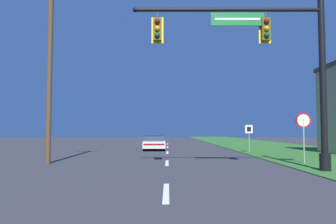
{
  "coord_description": "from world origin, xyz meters",
  "views": [
    {
      "loc": [
        0.05,
        -2.85,
        1.65
      ],
      "look_at": [
        0.0,
        33.31,
        3.72
      ],
      "focal_mm": 35.0,
      "sensor_mm": 36.0,
      "label": 1
    }
  ],
  "objects_px": {
    "stop_sign": "(304,126)",
    "route_sign_post": "(249,132)",
    "utility_pole_near": "(50,66)",
    "car_ahead": "(155,143)",
    "signal_mast": "(277,61)"
  },
  "relations": [
    {
      "from": "signal_mast",
      "to": "stop_sign",
      "type": "distance_m",
      "value": 4.64
    },
    {
      "from": "stop_sign",
      "to": "utility_pole_near",
      "type": "bearing_deg",
      "value": 178.8
    },
    {
      "from": "signal_mast",
      "to": "car_ahead",
      "type": "relative_size",
      "value": 1.73
    },
    {
      "from": "car_ahead",
      "to": "utility_pole_near",
      "type": "bearing_deg",
      "value": -112.67
    },
    {
      "from": "car_ahead",
      "to": "utility_pole_near",
      "type": "distance_m",
      "value": 13.39
    },
    {
      "from": "car_ahead",
      "to": "stop_sign",
      "type": "xyz_separation_m",
      "value": [
        7.94,
        -11.95,
        1.26
      ]
    },
    {
      "from": "stop_sign",
      "to": "route_sign_post",
      "type": "xyz_separation_m",
      "value": [
        -0.74,
        8.01,
        -0.34
      ]
    },
    {
      "from": "signal_mast",
      "to": "route_sign_post",
      "type": "height_order",
      "value": "signal_mast"
    },
    {
      "from": "stop_sign",
      "to": "car_ahead",
      "type": "bearing_deg",
      "value": 123.62
    },
    {
      "from": "stop_sign",
      "to": "utility_pole_near",
      "type": "xyz_separation_m",
      "value": [
        -12.82,
        0.27,
        3.09
      ]
    },
    {
      "from": "car_ahead",
      "to": "route_sign_post",
      "type": "bearing_deg",
      "value": -28.69
    },
    {
      "from": "signal_mast",
      "to": "stop_sign",
      "type": "xyz_separation_m",
      "value": [
        2.31,
        3.03,
        -2.65
      ]
    },
    {
      "from": "car_ahead",
      "to": "signal_mast",
      "type": "bearing_deg",
      "value": -69.39
    },
    {
      "from": "utility_pole_near",
      "to": "signal_mast",
      "type": "bearing_deg",
      "value": -17.4
    },
    {
      "from": "signal_mast",
      "to": "utility_pole_near",
      "type": "distance_m",
      "value": 11.02
    }
  ]
}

